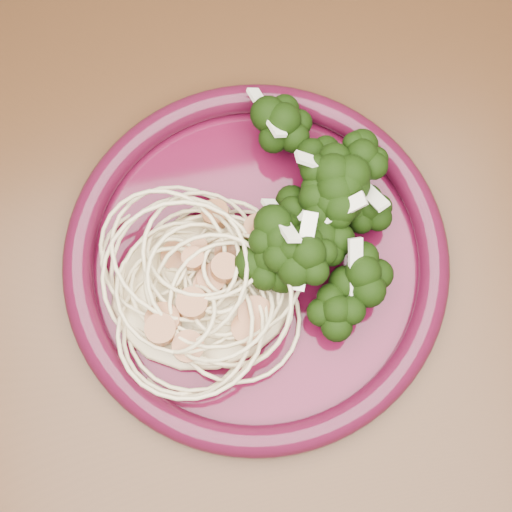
% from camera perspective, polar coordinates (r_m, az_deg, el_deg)
% --- Properties ---
extents(dining_table, '(1.20, 0.80, 0.75)m').
position_cam_1_polar(dining_table, '(0.67, 0.28, -8.78)').
color(dining_table, '#472814').
rests_on(dining_table, ground).
extents(dinner_plate, '(0.40, 0.40, 0.03)m').
position_cam_1_polar(dinner_plate, '(0.58, -0.00, -0.24)').
color(dinner_plate, '#44091E').
rests_on(dinner_plate, dining_table).
extents(spaghetti_pile, '(0.18, 0.17, 0.03)m').
position_cam_1_polar(spaghetti_pile, '(0.56, -4.30, -2.49)').
color(spaghetti_pile, beige).
rests_on(spaghetti_pile, dinner_plate).
extents(scallop_cluster, '(0.16, 0.16, 0.04)m').
position_cam_1_polar(scallop_cluster, '(0.52, -4.60, -1.49)').
color(scallop_cluster, '#AB6D42').
rests_on(scallop_cluster, spaghetti_pile).
extents(broccoli_pile, '(0.15, 0.19, 0.06)m').
position_cam_1_polar(broccoli_pile, '(0.56, 5.20, 3.57)').
color(broccoli_pile, black).
rests_on(broccoli_pile, dinner_plate).
extents(onion_garnish, '(0.11, 0.13, 0.06)m').
position_cam_1_polar(onion_garnish, '(0.53, 5.53, 4.85)').
color(onion_garnish, white).
rests_on(onion_garnish, broccoli_pile).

